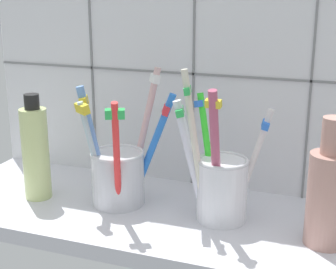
{
  "coord_description": "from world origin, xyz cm",
  "views": [
    {
      "loc": [
        21.27,
        -56.99,
        30.65
      ],
      "look_at": [
        0.0,
        0.61,
        12.39
      ],
      "focal_mm": 54.77,
      "sensor_mm": 36.0,
      "label": 1
    }
  ],
  "objects": [
    {
      "name": "tile_wall_back",
      "position": [
        -0.0,
        12.0,
        22.5
      ],
      "size": [
        64.0,
        2.2,
        45.0
      ],
      "color": "white",
      "rests_on": "ground"
    },
    {
      "name": "toothbrush_cup_right",
      "position": [
        6.86,
        0.44,
        7.05
      ],
      "size": [
        11.7,
        7.96,
        19.15
      ],
      "color": "white",
      "rests_on": "counter_slab"
    },
    {
      "name": "toothbrush_cup_left",
      "position": [
        -7.01,
        0.58,
        6.66
      ],
      "size": [
        11.75,
        11.92,
        18.06
      ],
      "color": "silver",
      "rests_on": "counter_slab"
    },
    {
      "name": "counter_slab",
      "position": [
        0.0,
        0.0,
        1.0
      ],
      "size": [
        64.0,
        22.0,
        2.0
      ],
      "primitive_type": "cube",
      "color": "silver",
      "rests_on": "ground"
    },
    {
      "name": "ceramic_vase",
      "position": [
        19.78,
        -1.42,
        8.19
      ],
      "size": [
        4.75,
        4.75,
        14.88
      ],
      "color": "tan",
      "rests_on": "counter_slab"
    },
    {
      "name": "soap_bottle",
      "position": [
        -18.46,
        -1.38,
        8.63
      ],
      "size": [
        3.64,
        3.64,
        14.58
      ],
      "color": "#D2E290",
      "rests_on": "counter_slab"
    }
  ]
}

